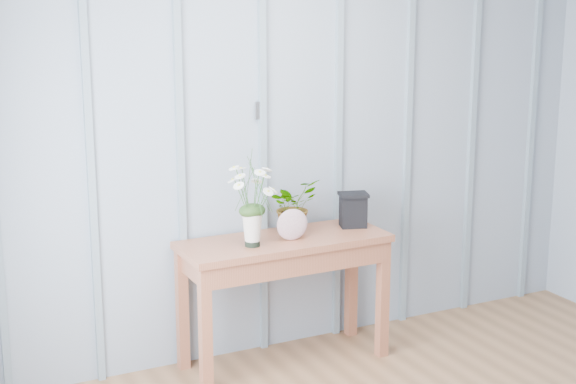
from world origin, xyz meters
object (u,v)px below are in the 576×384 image
sideboard (284,258)px  carved_box (353,210)px  daisy_vase (252,188)px  felt_disc_vessel (292,225)px

sideboard → carved_box: (0.47, 0.04, 0.22)m
daisy_vase → carved_box: daisy_vase is taller
sideboard → felt_disc_vessel: size_ratio=6.63×
sideboard → felt_disc_vessel: (0.02, -0.05, 0.20)m
sideboard → felt_disc_vessel: felt_disc_vessel is taller
daisy_vase → carved_box: (0.69, 0.09, -0.22)m
felt_disc_vessel → daisy_vase: bearing=-169.7°
sideboard → daisy_vase: bearing=-165.7°
felt_disc_vessel → carved_box: (0.45, 0.09, 0.01)m
sideboard → carved_box: size_ratio=5.86×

